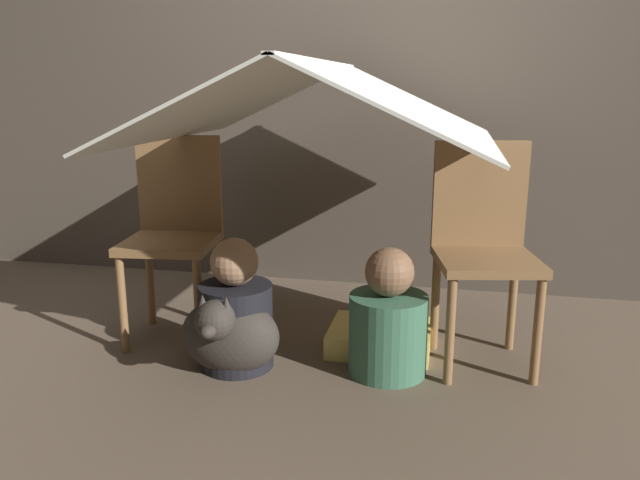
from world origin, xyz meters
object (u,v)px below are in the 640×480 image
object	(u,v)px
chair_left	(174,228)
dog	(229,334)
chair_right	(483,243)
person_front	(236,314)
person_second	(388,323)

from	to	relation	value
chair_left	dog	distance (m)	0.62
chair_left	chair_right	distance (m)	1.35
chair_left	person_front	size ratio (longest dim) A/B	1.68
person_front	person_second	xyz separation A→B (m)	(0.61, 0.07, -0.01)
chair_right	person_front	size ratio (longest dim) A/B	1.68
chair_left	dog	size ratio (longest dim) A/B	2.25
chair_right	dog	xyz separation A→B (m)	(-0.98, -0.36, -0.33)
chair_left	person_second	bearing A→B (deg)	-18.86
chair_right	person_second	world-z (taller)	chair_right
person_front	dog	bearing A→B (deg)	-94.23
person_front	person_second	distance (m)	0.62
person_second	dog	bearing A→B (deg)	-166.71
chair_left	person_second	distance (m)	1.06
chair_right	person_front	world-z (taller)	chair_right
person_front	dog	size ratio (longest dim) A/B	1.34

